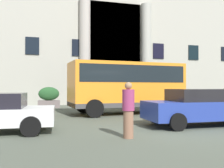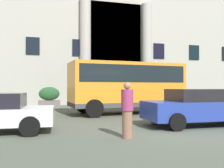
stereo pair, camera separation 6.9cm
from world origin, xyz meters
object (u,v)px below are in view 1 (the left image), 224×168
hedge_planter_entrance_right (49,98)px  hedge_planter_entrance_left (170,97)px  hedge_planter_east (105,98)px  bus_stop_sign (181,85)px  orange_minibus (126,84)px  pedestrian_woman_dark_dress (128,110)px  parked_coupe_end (201,107)px  motorcycle_far_end (167,108)px

hedge_planter_entrance_right → hedge_planter_entrance_left: bearing=0.1°
hedge_planter_entrance_left → hedge_planter_east: bearing=179.2°
bus_stop_sign → orange_minibus: bearing=-157.7°
bus_stop_sign → pedestrian_woman_dark_dress: bearing=-129.2°
parked_coupe_end → bus_stop_sign: bearing=66.0°
hedge_planter_entrance_right → motorcycle_far_end: bearing=-51.9°
hedge_planter_entrance_right → parked_coupe_end: hedge_planter_entrance_right is taller
bus_stop_sign → parked_coupe_end: bearing=-115.2°
hedge_planter_entrance_left → hedge_planter_entrance_right: hedge_planter_entrance_right is taller
hedge_planter_entrance_right → bus_stop_sign: bearing=-19.8°
parked_coupe_end → motorcycle_far_end: bearing=91.4°
orange_minibus → motorcycle_far_end: size_ratio=3.11×
motorcycle_far_end → pedestrian_woman_dark_dress: pedestrian_woman_dark_dress is taller
motorcycle_far_end → pedestrian_woman_dark_dress: size_ratio=1.26×
hedge_planter_east → hedge_planter_entrance_right: hedge_planter_entrance_right is taller
bus_stop_sign → hedge_planter_entrance_left: size_ratio=1.20×
hedge_planter_entrance_left → parked_coupe_end: size_ratio=0.48×
hedge_planter_entrance_left → hedge_planter_entrance_right: bearing=-179.9°
pedestrian_woman_dark_dress → hedge_planter_entrance_left: bearing=175.9°
hedge_planter_entrance_right → hedge_planter_east: bearing=1.2°
hedge_planter_entrance_right → pedestrian_woman_dark_dress: size_ratio=0.92×
hedge_planter_entrance_right → parked_coupe_end: (5.62, -9.91, 0.01)m
hedge_planter_entrance_right → orange_minibus: bearing=-50.5°
hedge_planter_entrance_right → parked_coupe_end: size_ratio=0.34×
hedge_planter_entrance_left → motorcycle_far_end: bearing=-119.4°
hedge_planter_east → hedge_planter_entrance_left: hedge_planter_entrance_left is taller
hedge_planter_entrance_left → pedestrian_woman_dark_dress: 13.70m
bus_stop_sign → hedge_planter_entrance_right: bus_stop_sign is taller
parked_coupe_end → motorcycle_far_end: 2.78m
hedge_planter_east → hedge_planter_entrance_right: size_ratio=1.19×
orange_minibus → pedestrian_woman_dark_dress: bearing=-112.8°
bus_stop_sign → hedge_planter_entrance_left: bearing=75.1°
hedge_planter_entrance_right → motorcycle_far_end: (5.61, -7.15, -0.26)m
bus_stop_sign → pedestrian_woman_dark_dress: size_ratio=1.57×
orange_minibus → pedestrian_woman_dark_dress: size_ratio=3.92×
hedge_planter_entrance_left → motorcycle_far_end: 8.22m
orange_minibus → parked_coupe_end: orange_minibus is taller
hedge_planter_entrance_left → orange_minibus: bearing=-137.1°
hedge_planter_east → hedge_planter_entrance_right: bearing=-178.8°
orange_minibus → hedge_planter_entrance_right: size_ratio=4.26×
hedge_planter_entrance_right → pedestrian_woman_dark_dress: pedestrian_woman_dark_dress is taller
hedge_planter_east → orange_minibus: bearing=-89.7°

